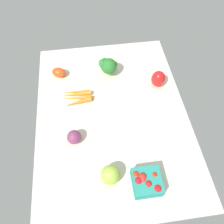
# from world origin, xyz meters

# --- Properties ---
(tablecloth) EXTENTS (1.04, 0.76, 0.02)m
(tablecloth) POSITION_xyz_m (0.00, 0.00, 0.01)
(tablecloth) COLOR beige
(tablecloth) RESTS_ON ground
(heirloom_tomato_green) EXTENTS (0.08, 0.08, 0.08)m
(heirloom_tomato_green) POSITION_xyz_m (-0.32, 0.05, 0.06)
(heirloom_tomato_green) COLOR #9BBF43
(heirloom_tomato_green) RESTS_ON tablecloth
(broccoli_head) EXTENTS (0.09, 0.11, 0.11)m
(broccoli_head) POSITION_xyz_m (0.27, -0.01, 0.09)
(broccoli_head) COLOR #9ABD84
(broccoli_head) RESTS_ON tablecloth
(roma_tomato) EXTENTS (0.08, 0.09, 0.05)m
(roma_tomato) POSITION_xyz_m (0.30, 0.26, 0.05)
(roma_tomato) COLOR #DD4616
(roma_tomato) RESTS_ON tablecloth
(bell_pepper_red) EXTENTS (0.08, 0.08, 0.10)m
(bell_pepper_red) POSITION_xyz_m (0.16, -0.27, 0.07)
(bell_pepper_red) COLOR red
(bell_pepper_red) RESTS_ON tablecloth
(red_onion_center) EXTENTS (0.07, 0.07, 0.07)m
(red_onion_center) POSITION_xyz_m (-0.12, 0.19, 0.05)
(red_onion_center) COLOR #7A345B
(red_onion_center) RESTS_ON tablecloth
(carrot_bunch) EXTENTS (0.12, 0.17, 0.03)m
(carrot_bunch) POSITION_xyz_m (0.12, 0.17, 0.03)
(carrot_bunch) COLOR orange
(carrot_bunch) RESTS_ON tablecloth
(berry_basket) EXTENTS (0.12, 0.12, 0.08)m
(berry_basket) POSITION_xyz_m (-0.37, -0.09, 0.05)
(berry_basket) COLOR teal
(berry_basket) RESTS_ON tablecloth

